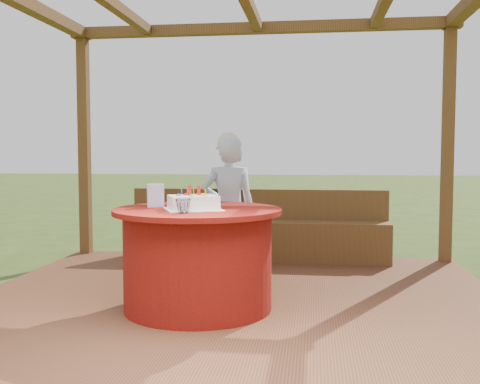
% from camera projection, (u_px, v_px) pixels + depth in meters
% --- Properties ---
extents(ground, '(60.00, 60.00, 0.00)m').
position_uv_depth(ground, '(236.00, 311.00, 4.79)').
color(ground, '#324B19').
rests_on(ground, ground).
extents(deck, '(4.50, 4.00, 0.12)m').
position_uv_depth(deck, '(236.00, 304.00, 4.79)').
color(deck, brown).
rests_on(deck, ground).
extents(pergola, '(4.50, 4.00, 2.72)m').
position_uv_depth(pergola, '(236.00, 24.00, 4.62)').
color(pergola, brown).
rests_on(pergola, deck).
extents(bench, '(3.00, 0.42, 0.80)m').
position_uv_depth(bench, '(257.00, 236.00, 6.46)').
color(bench, brown).
rests_on(bench, deck).
extents(table, '(1.32, 1.32, 0.79)m').
position_uv_depth(table, '(198.00, 258.00, 4.40)').
color(table, maroon).
rests_on(table, deck).
extents(chair, '(0.51, 0.51, 0.86)m').
position_uv_depth(chair, '(227.00, 229.00, 5.59)').
color(chair, '#321A10').
rests_on(chair, deck).
extents(elderly_woman, '(0.55, 0.42, 1.42)m').
position_uv_depth(elderly_woman, '(229.00, 208.00, 5.23)').
color(elderly_woman, '#9ECEEB').
rests_on(elderly_woman, deck).
extents(birthday_cake, '(0.54, 0.54, 0.18)m').
position_uv_depth(birthday_cake, '(193.00, 202.00, 4.27)').
color(birthday_cake, white).
rests_on(birthday_cake, table).
extents(gift_bag, '(0.15, 0.13, 0.19)m').
position_uv_depth(gift_bag, '(155.00, 195.00, 4.48)').
color(gift_bag, '#DA8DC0').
rests_on(gift_bag, table).
extents(drinking_glass, '(0.14, 0.14, 0.10)m').
position_uv_depth(drinking_glass, '(183.00, 206.00, 4.03)').
color(drinking_glass, white).
rests_on(drinking_glass, table).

